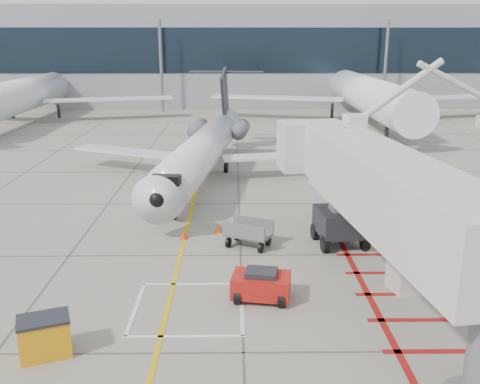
{
  "coord_description": "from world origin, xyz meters",
  "views": [
    {
      "loc": [
        -0.27,
        -19.09,
        9.81
      ],
      "look_at": [
        0.0,
        6.0,
        2.5
      ],
      "focal_mm": 40.0,
      "sensor_mm": 36.0,
      "label": 1
    }
  ],
  "objects_px": {
    "pushback_tug": "(261,284)",
    "regional_jet": "(196,136)",
    "jet_bridge": "(394,209)",
    "spill_bin": "(45,336)"
  },
  "relations": [
    {
      "from": "pushback_tug",
      "to": "regional_jet",
      "type": "bearing_deg",
      "value": 112.18
    },
    {
      "from": "regional_jet",
      "to": "jet_bridge",
      "type": "bearing_deg",
      "value": -54.56
    },
    {
      "from": "jet_bridge",
      "to": "spill_bin",
      "type": "distance_m",
      "value": 12.82
    },
    {
      "from": "jet_bridge",
      "to": "spill_bin",
      "type": "bearing_deg",
      "value": -170.73
    },
    {
      "from": "jet_bridge",
      "to": "regional_jet",
      "type": "bearing_deg",
      "value": 110.48
    },
    {
      "from": "pushback_tug",
      "to": "spill_bin",
      "type": "xyz_separation_m",
      "value": [
        -7.06,
        -3.71,
        0.02
      ]
    },
    {
      "from": "jet_bridge",
      "to": "pushback_tug",
      "type": "relative_size",
      "value": 8.41
    },
    {
      "from": "jet_bridge",
      "to": "pushback_tug",
      "type": "xyz_separation_m",
      "value": [
        -4.87,
        0.14,
        -3.07
      ]
    },
    {
      "from": "jet_bridge",
      "to": "pushback_tug",
      "type": "bearing_deg",
      "value": 170.96
    },
    {
      "from": "spill_bin",
      "to": "jet_bridge",
      "type": "bearing_deg",
      "value": -3.8
    }
  ]
}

